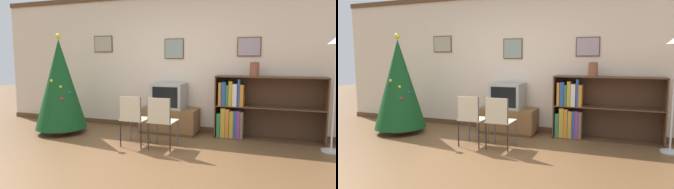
% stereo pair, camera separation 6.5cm
% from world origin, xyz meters
% --- Properties ---
extents(ground_plane, '(24.00, 24.00, 0.00)m').
position_xyz_m(ground_plane, '(0.00, 0.00, 0.00)').
color(ground_plane, brown).
extents(wall_back, '(8.13, 0.11, 2.70)m').
position_xyz_m(wall_back, '(-0.00, 2.37, 1.35)').
color(wall_back, beige).
rests_on(wall_back, ground_plane).
extents(christmas_tree, '(0.94, 0.94, 1.87)m').
position_xyz_m(christmas_tree, '(-1.91, 1.35, 0.93)').
color(christmas_tree, maroon).
rests_on(christmas_tree, ground_plane).
extents(tv_console, '(1.08, 0.52, 0.48)m').
position_xyz_m(tv_console, '(0.03, 2.04, 0.24)').
color(tv_console, brown).
rests_on(tv_console, ground_plane).
extents(television, '(0.59, 0.50, 0.48)m').
position_xyz_m(television, '(0.03, 2.04, 0.71)').
color(television, '#9E9E99').
rests_on(television, tv_console).
extents(folding_chair_left, '(0.40, 0.40, 0.82)m').
position_xyz_m(folding_chair_left, '(-0.21, 0.99, 0.47)').
color(folding_chair_left, beige).
rests_on(folding_chair_left, ground_plane).
extents(folding_chair_right, '(0.40, 0.40, 0.82)m').
position_xyz_m(folding_chair_right, '(0.27, 0.99, 0.47)').
color(folding_chair_right, beige).
rests_on(folding_chair_right, ground_plane).
extents(bookshelf, '(1.81, 0.36, 1.11)m').
position_xyz_m(bookshelf, '(1.46, 2.13, 0.52)').
color(bookshelf, brown).
rests_on(bookshelf, ground_plane).
extents(vase, '(0.16, 0.16, 0.25)m').
position_xyz_m(vase, '(1.56, 2.09, 1.23)').
color(vase, brown).
rests_on(vase, bookshelf).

